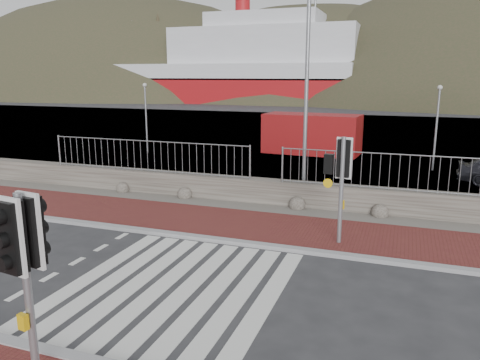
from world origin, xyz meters
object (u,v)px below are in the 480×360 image
at_px(streetlight, 310,77).
at_px(shipping_container, 312,134).
at_px(traffic_signal_near, 23,251).
at_px(traffic_signal_far, 341,168).
at_px(ferry, 228,70).

height_order(streetlight, shipping_container, streetlight).
xyz_separation_m(traffic_signal_near, shipping_container, (-0.24, 22.68, -1.02)).
xyz_separation_m(traffic_signal_near, traffic_signal_far, (3.43, 7.62, -0.00)).
xyz_separation_m(ferry, streetlight, (25.96, -59.85, -0.84)).
xyz_separation_m(traffic_signal_near, streetlight, (1.71, 11.76, 2.34)).
relative_size(traffic_signal_far, streetlight, 0.37).
xyz_separation_m(streetlight, shipping_container, (-1.94, 10.92, -3.36)).
xyz_separation_m(ferry, traffic_signal_near, (24.26, -71.61, -3.18)).
xyz_separation_m(ferry, shipping_container, (24.02, -48.92, -4.20)).
bearing_deg(shipping_container, streetlight, -75.08).
distance_m(traffic_signal_near, traffic_signal_far, 8.35).
height_order(ferry, streetlight, ferry).
height_order(traffic_signal_near, streetlight, streetlight).
relative_size(traffic_signal_far, shipping_container, 0.54).
xyz_separation_m(traffic_signal_far, shipping_container, (-3.66, 15.06, -1.01)).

